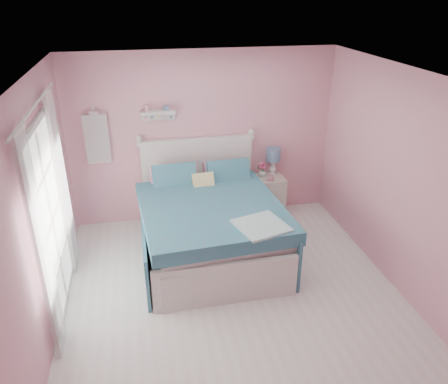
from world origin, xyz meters
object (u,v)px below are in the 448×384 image
object	(u,v)px
bed	(210,225)
teacup	(270,178)
table_lamp	(273,157)
vase	(262,172)
nightstand	(268,196)

from	to	relation	value
bed	teacup	distance (m)	1.36
table_lamp	vase	xyz separation A→B (m)	(-0.17, -0.02, -0.24)
nightstand	vase	xyz separation A→B (m)	(-0.10, 0.06, 0.40)
table_lamp	vase	bearing A→B (deg)	-173.40
vase	table_lamp	bearing A→B (deg)	6.60
bed	nightstand	size ratio (longest dim) A/B	3.50
table_lamp	teacup	distance (m)	0.35
vase	teacup	size ratio (longest dim) A/B	1.31
bed	vase	bearing A→B (deg)	39.40
bed	vase	world-z (taller)	bed
table_lamp	teacup	xyz separation A→B (m)	(-0.09, -0.20, -0.27)
bed	nightstand	world-z (taller)	bed
bed	vase	size ratio (longest dim) A/B	17.08
table_lamp	teacup	world-z (taller)	table_lamp
bed	vase	distance (m)	1.42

